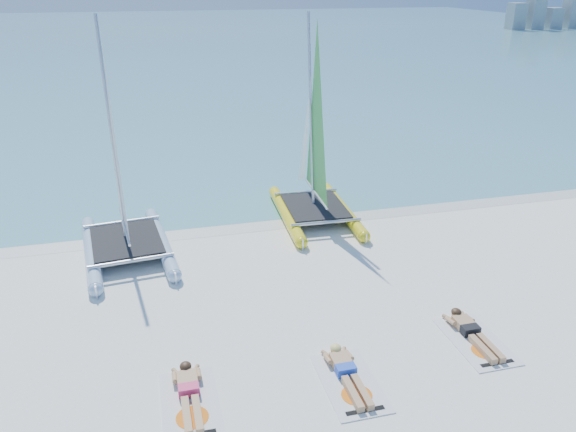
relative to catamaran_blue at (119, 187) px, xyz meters
name	(u,v)px	position (x,y,z in m)	size (l,w,h in m)	color
ground	(318,320)	(4.04, -4.46, -1.86)	(140.00, 140.00, 0.00)	white
sea	(164,37)	(4.04, 58.54, -1.86)	(140.00, 115.00, 0.01)	#77C7C7
wet_sand_strip	(264,221)	(4.04, 1.04, -1.86)	(140.00, 1.40, 0.01)	silver
distant_skyline	(552,14)	(57.74, 57.54, 0.08)	(14.00, 2.00, 5.00)	#90999F
catamaran_blue	(119,187)	(0.00, 0.00, 0.00)	(2.66, 4.78, 6.24)	#AECBE5
catamaran_yellow	(312,153)	(5.63, 1.41, 0.07)	(2.35, 4.87, 6.15)	yellow
towel_a	(190,404)	(1.10, -6.40, -1.85)	(1.00, 1.85, 0.02)	silver
sunbather_a	(189,392)	(1.10, -6.21, -1.74)	(0.37, 1.73, 0.26)	tan
towel_b	(350,383)	(3.98, -6.58, -1.85)	(1.00, 1.85, 0.02)	silver
sunbather_b	(347,371)	(3.98, -6.39, -1.74)	(0.37, 1.73, 0.26)	tan
towel_c	(476,341)	(6.92, -6.01, -1.85)	(1.00, 1.85, 0.02)	silver
sunbather_c	(471,331)	(6.92, -5.82, -1.74)	(0.37, 1.73, 0.26)	tan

